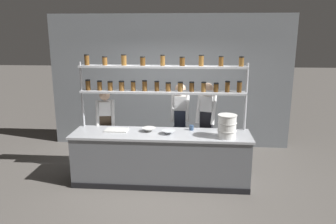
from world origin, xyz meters
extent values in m
plane|color=#5B5651|center=(0.00, 0.00, 0.00)|extent=(40.00, 40.00, 0.00)
cube|color=gray|center=(0.00, 2.04, 1.52)|extent=(5.53, 0.12, 3.03)
cube|color=slate|center=(0.00, 0.00, 0.44)|extent=(3.07, 0.72, 0.88)
cube|color=#ADAFB5|center=(0.00, 0.00, 0.90)|extent=(3.13, 0.76, 0.04)
cube|color=black|center=(0.00, -0.36, 0.05)|extent=(3.07, 0.03, 0.10)
cylinder|color=#ADAFB5|center=(-1.48, 0.33, 1.06)|extent=(0.04, 0.04, 2.12)
cylinder|color=#ADAFB5|center=(1.48, 0.33, 1.06)|extent=(0.04, 0.04, 2.12)
cube|color=#ADAFB5|center=(0.00, 0.33, 1.59)|extent=(2.97, 0.28, 0.04)
cylinder|color=#513314|center=(-1.36, 0.33, 1.69)|extent=(0.09, 0.09, 0.17)
cylinder|color=black|center=(-1.36, 0.33, 1.79)|extent=(0.09, 0.09, 0.02)
cylinder|color=brown|center=(-1.15, 0.33, 1.68)|extent=(0.09, 0.09, 0.16)
cylinder|color=black|center=(-1.15, 0.33, 1.77)|extent=(0.09, 0.09, 0.02)
cylinder|color=brown|center=(-0.95, 0.33, 1.68)|extent=(0.09, 0.09, 0.15)
cylinder|color=black|center=(-0.95, 0.33, 1.76)|extent=(0.09, 0.09, 0.02)
cylinder|color=brown|center=(-0.74, 0.33, 1.68)|extent=(0.10, 0.10, 0.16)
cylinder|color=black|center=(-0.74, 0.33, 1.77)|extent=(0.10, 0.10, 0.02)
cylinder|color=brown|center=(-0.53, 0.33, 1.68)|extent=(0.08, 0.08, 0.16)
cylinder|color=black|center=(-0.53, 0.33, 1.77)|extent=(0.09, 0.09, 0.02)
cylinder|color=brown|center=(-0.32, 0.33, 1.69)|extent=(0.09, 0.09, 0.17)
cylinder|color=black|center=(-0.32, 0.33, 1.79)|extent=(0.09, 0.09, 0.02)
cylinder|color=#513314|center=(-0.10, 0.33, 1.69)|extent=(0.08, 0.08, 0.16)
cylinder|color=black|center=(-0.10, 0.33, 1.78)|extent=(0.08, 0.08, 0.02)
cylinder|color=brown|center=(0.10, 0.33, 1.68)|extent=(0.09, 0.09, 0.14)
cylinder|color=black|center=(0.10, 0.33, 1.76)|extent=(0.10, 0.10, 0.02)
cylinder|color=brown|center=(0.32, 0.33, 1.68)|extent=(0.09, 0.09, 0.15)
cylinder|color=black|center=(0.32, 0.33, 1.77)|extent=(0.09, 0.09, 0.02)
cylinder|color=#513314|center=(0.52, 0.33, 1.68)|extent=(0.09, 0.09, 0.16)
cylinder|color=black|center=(0.52, 0.33, 1.77)|extent=(0.09, 0.09, 0.02)
cylinder|color=brown|center=(0.73, 0.33, 1.68)|extent=(0.08, 0.08, 0.16)
cylinder|color=black|center=(0.73, 0.33, 1.77)|extent=(0.09, 0.09, 0.02)
cylinder|color=#513314|center=(0.95, 0.33, 1.68)|extent=(0.09, 0.09, 0.14)
cylinder|color=black|center=(0.95, 0.33, 1.76)|extent=(0.09, 0.09, 0.02)
cylinder|color=#513314|center=(1.15, 0.33, 1.69)|extent=(0.08, 0.08, 0.18)
cylinder|color=black|center=(1.15, 0.33, 1.79)|extent=(0.08, 0.08, 0.02)
cylinder|color=#513314|center=(1.36, 0.33, 1.69)|extent=(0.09, 0.09, 0.18)
cylinder|color=black|center=(1.36, 0.33, 1.79)|extent=(0.09, 0.09, 0.02)
cube|color=#ADAFB5|center=(0.00, 0.33, 2.04)|extent=(2.97, 0.28, 0.04)
cylinder|color=brown|center=(-1.36, 0.33, 2.15)|extent=(0.09, 0.09, 0.17)
cylinder|color=black|center=(-1.36, 0.33, 2.24)|extent=(0.09, 0.09, 0.02)
cylinder|color=brown|center=(-1.03, 0.33, 2.13)|extent=(0.09, 0.09, 0.14)
cylinder|color=black|center=(-1.03, 0.33, 2.21)|extent=(0.09, 0.09, 0.02)
cylinder|color=brown|center=(-0.68, 0.33, 2.15)|extent=(0.09, 0.09, 0.18)
cylinder|color=black|center=(-0.68, 0.33, 2.25)|extent=(0.09, 0.09, 0.02)
cylinder|color=#513314|center=(-0.35, 0.33, 2.13)|extent=(0.09, 0.09, 0.14)
cylinder|color=black|center=(-0.35, 0.33, 2.21)|extent=(0.09, 0.09, 0.02)
cylinder|color=brown|center=(0.01, 0.33, 2.15)|extent=(0.08, 0.08, 0.17)
cylinder|color=black|center=(0.01, 0.33, 2.24)|extent=(0.08, 0.08, 0.02)
cylinder|color=#513314|center=(0.35, 0.33, 2.13)|extent=(0.09, 0.09, 0.14)
cylinder|color=black|center=(0.35, 0.33, 2.21)|extent=(0.10, 0.10, 0.02)
cylinder|color=brown|center=(0.68, 0.33, 2.15)|extent=(0.09, 0.09, 0.18)
cylinder|color=black|center=(0.68, 0.33, 2.25)|extent=(0.09, 0.09, 0.02)
cylinder|color=brown|center=(1.02, 0.33, 2.14)|extent=(0.08, 0.08, 0.16)
cylinder|color=black|center=(1.02, 0.33, 2.23)|extent=(0.09, 0.09, 0.02)
cylinder|color=brown|center=(1.37, 0.33, 2.14)|extent=(0.09, 0.09, 0.15)
cylinder|color=black|center=(1.37, 0.33, 2.22)|extent=(0.09, 0.09, 0.02)
cylinder|color=black|center=(-1.20, 0.54, 0.38)|extent=(0.11, 0.11, 0.76)
cylinder|color=black|center=(-1.05, 0.57, 0.38)|extent=(0.11, 0.11, 0.76)
cube|color=#473828|center=(-1.12, 0.55, 0.92)|extent=(0.25, 0.21, 0.33)
cube|color=white|center=(-1.12, 0.55, 1.22)|extent=(0.25, 0.22, 0.27)
sphere|color=tan|center=(-1.12, 0.55, 1.47)|extent=(0.20, 0.20, 0.20)
cylinder|color=white|center=(-1.26, 0.46, 1.13)|extent=(0.11, 0.25, 0.50)
cylinder|color=white|center=(-0.97, 0.52, 1.13)|extent=(0.11, 0.25, 0.50)
cylinder|color=black|center=(0.22, 0.83, 0.40)|extent=(0.11, 0.11, 0.80)
cylinder|color=black|center=(0.38, 0.82, 0.40)|extent=(0.11, 0.11, 0.80)
cube|color=#232838|center=(0.30, 0.82, 0.98)|extent=(0.22, 0.17, 0.35)
cube|color=white|center=(0.30, 0.82, 1.29)|extent=(0.22, 0.18, 0.28)
sphere|color=tan|center=(0.30, 0.82, 1.56)|extent=(0.21, 0.21, 0.21)
cylinder|color=white|center=(0.15, 0.77, 1.20)|extent=(0.07, 0.25, 0.53)
cylinder|color=white|center=(0.44, 0.76, 1.20)|extent=(0.07, 0.25, 0.53)
cylinder|color=black|center=(0.73, 0.62, 0.42)|extent=(0.11, 0.11, 0.83)
cylinder|color=black|center=(0.89, 0.58, 0.42)|extent=(0.11, 0.11, 0.83)
cube|color=black|center=(0.81, 0.60, 1.01)|extent=(0.26, 0.22, 0.36)
cube|color=white|center=(0.81, 0.60, 1.34)|extent=(0.26, 0.23, 0.29)
sphere|color=beige|center=(0.81, 0.60, 1.61)|extent=(0.22, 0.22, 0.22)
cylinder|color=white|center=(0.66, 0.58, 1.24)|extent=(0.13, 0.26, 0.55)
cylinder|color=white|center=(0.94, 0.51, 1.24)|extent=(0.13, 0.26, 0.55)
cylinder|color=white|center=(1.12, -0.15, 0.98)|extent=(0.30, 0.30, 0.12)
cylinder|color=silver|center=(1.12, -0.15, 1.05)|extent=(0.32, 0.32, 0.01)
cylinder|color=white|center=(1.12, -0.15, 1.11)|extent=(0.30, 0.30, 0.12)
cylinder|color=silver|center=(1.12, -0.15, 1.18)|extent=(0.32, 0.32, 0.01)
cylinder|color=white|center=(1.12, -0.15, 1.24)|extent=(0.30, 0.30, 0.12)
cylinder|color=silver|center=(1.12, -0.15, 1.31)|extent=(0.32, 0.32, 0.01)
cube|color=silver|center=(-0.81, 0.08, 0.93)|extent=(0.40, 0.26, 0.02)
cylinder|color=silver|center=(0.14, -0.04, 0.93)|extent=(0.11, 0.11, 0.01)
cone|color=silver|center=(0.14, -0.04, 0.95)|extent=(0.24, 0.24, 0.07)
cylinder|color=silver|center=(-0.22, 0.08, 0.93)|extent=(0.11, 0.11, 0.01)
cone|color=silver|center=(-0.22, 0.08, 0.95)|extent=(0.25, 0.25, 0.07)
cylinder|color=#334C70|center=(0.53, 0.23, 0.97)|extent=(0.08, 0.08, 0.09)
camera|label=1|loc=(0.56, -5.43, 2.65)|focal=35.00mm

